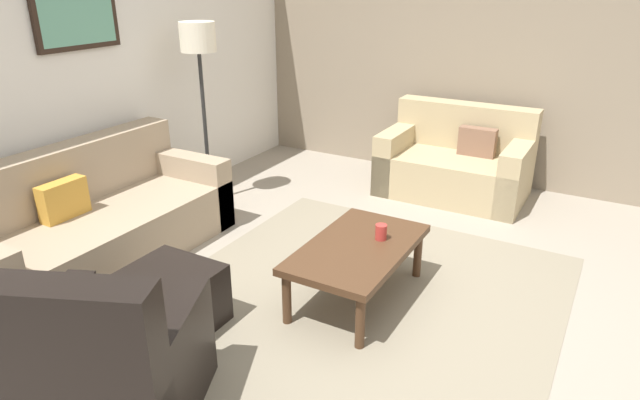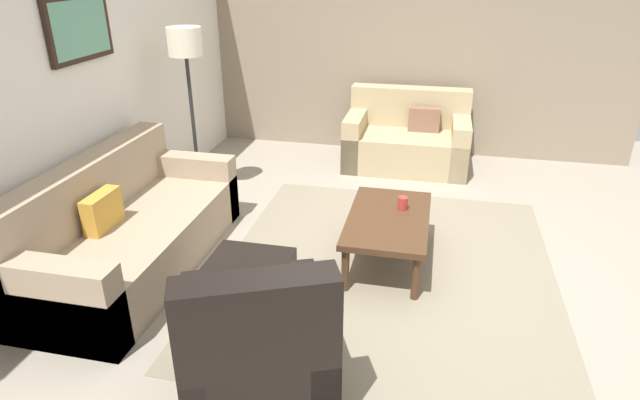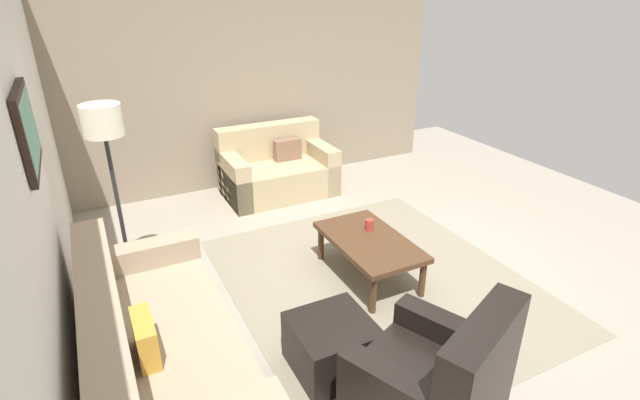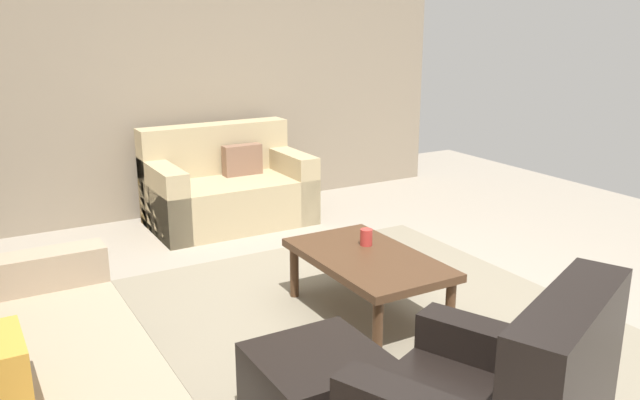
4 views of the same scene
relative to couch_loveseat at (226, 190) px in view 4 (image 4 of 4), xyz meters
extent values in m
plane|color=gray|center=(-2.45, -0.03, -0.30)|extent=(8.00, 8.00, 0.00)
cube|color=gray|center=(0.55, -0.03, 1.10)|extent=(0.12, 5.20, 2.80)
cube|color=gray|center=(-2.45, -0.03, -0.30)|extent=(3.04, 2.62, 0.01)
cube|color=gray|center=(-1.87, 1.95, 0.01)|extent=(0.20, 0.94, 0.62)
cube|color=gold|center=(-3.00, 2.08, 0.26)|extent=(0.36, 0.12, 0.28)
cube|color=tan|center=(-0.09, 0.00, -0.09)|extent=(0.88, 1.41, 0.42)
cube|color=tan|center=(0.23, 0.00, 0.14)|extent=(0.24, 1.41, 0.88)
cube|color=tan|center=(-0.09, 0.61, 0.01)|extent=(0.88, 0.20, 0.62)
cube|color=tan|center=(-0.09, -0.61, 0.01)|extent=(0.88, 0.20, 0.62)
cube|color=brown|center=(0.01, -0.18, 0.26)|extent=(0.12, 0.36, 0.28)
cube|color=black|center=(-3.78, 0.28, 0.00)|extent=(0.80, 0.47, 0.60)
cube|color=black|center=(-3.22, 0.87, -0.10)|extent=(0.56, 0.56, 0.40)
cylinder|color=#472D1C|center=(-2.81, -0.27, -0.12)|extent=(0.06, 0.06, 0.36)
cylinder|color=#472D1C|center=(-1.83, -0.27, -0.12)|extent=(0.06, 0.06, 0.36)
cylinder|color=#472D1C|center=(-2.81, 0.25, -0.12)|extent=(0.06, 0.06, 0.36)
cylinder|color=#472D1C|center=(-1.83, 0.25, -0.12)|extent=(0.06, 0.06, 0.36)
cube|color=#472D1C|center=(-2.32, -0.01, 0.09)|extent=(1.10, 0.64, 0.05)
cylinder|color=#B2332D|center=(-2.16, -0.10, 0.16)|extent=(0.08, 0.08, 0.11)
cylinder|color=black|center=(-1.44, 2.04, -0.28)|extent=(0.28, 0.28, 0.03)
camera|label=1|loc=(-5.32, -1.42, 1.81)|focal=30.94mm
camera|label=2|loc=(-6.13, -0.29, 2.00)|focal=29.75mm
camera|label=3|loc=(-5.61, 2.17, 2.30)|focal=26.95mm
camera|label=4|loc=(-5.49, 2.17, 1.55)|focal=36.80mm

